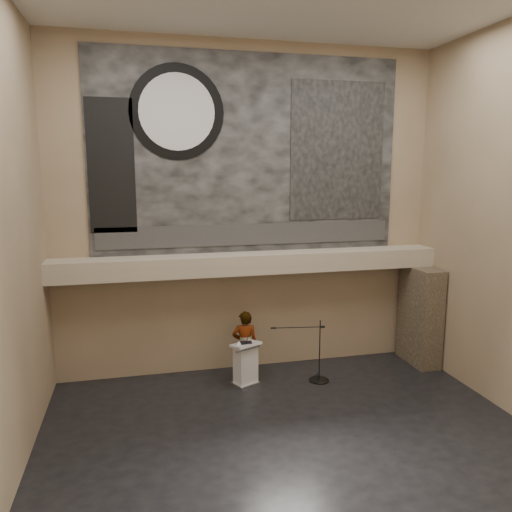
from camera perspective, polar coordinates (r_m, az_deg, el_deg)
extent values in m
plane|color=black|center=(10.59, 4.32, -20.39)|extent=(10.00, 10.00, 0.00)
cube|color=#867355|center=(13.05, -0.82, 5.14)|extent=(10.00, 0.02, 8.50)
cube|color=#867355|center=(5.60, 17.49, -1.81)|extent=(10.00, 0.02, 8.50)
cube|color=#867355|center=(9.01, -27.17, 1.87)|extent=(0.02, 8.00, 8.50)
cube|color=tan|center=(12.84, -0.42, -0.80)|extent=(10.00, 0.80, 0.50)
cylinder|color=#B2893D|center=(12.59, -7.48, -2.40)|extent=(0.04, 0.04, 0.06)
cylinder|color=#B2893D|center=(13.40, 7.58, -1.65)|extent=(0.04, 0.04, 0.06)
cube|color=black|center=(12.98, -0.81, 11.52)|extent=(8.00, 0.05, 5.00)
cube|color=#2B2B2B|center=(13.05, -0.75, 2.49)|extent=(7.76, 0.02, 0.55)
cylinder|color=black|center=(12.73, -9.03, 15.94)|extent=(2.30, 0.02, 2.30)
cylinder|color=silver|center=(12.71, -9.02, 15.95)|extent=(1.84, 0.02, 1.84)
cube|color=black|center=(13.67, 9.30, 11.73)|extent=(2.60, 0.02, 3.60)
cube|color=black|center=(12.63, -16.22, 9.81)|extent=(1.10, 0.02, 3.20)
cube|color=#3E3226|center=(14.57, 18.24, -6.47)|extent=(0.60, 1.40, 2.70)
cube|color=silver|center=(12.89, -1.19, -14.34)|extent=(0.73, 0.66, 0.08)
cube|color=silver|center=(12.69, -1.19, -12.20)|extent=(0.63, 0.55, 0.96)
cube|color=silver|center=(12.49, -1.18, -10.07)|extent=(0.81, 0.71, 0.12)
cube|color=black|center=(12.46, -1.13, -9.89)|extent=(0.30, 0.25, 0.04)
cube|color=white|center=(12.43, -1.59, -10.01)|extent=(0.31, 0.37, 0.00)
imported|color=beige|center=(12.94, -1.27, -10.15)|extent=(0.72, 0.54, 1.80)
cylinder|color=black|center=(13.24, 7.20, -13.88)|extent=(0.52, 0.52, 0.02)
cylinder|color=black|center=(12.95, 7.28, -10.69)|extent=(0.03, 0.03, 1.60)
cylinder|color=black|center=(12.63, 4.69, -8.14)|extent=(1.30, 0.23, 0.02)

